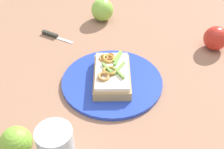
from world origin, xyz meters
name	(u,v)px	position (x,y,z in m)	size (l,w,h in m)	color
ground_plane	(112,83)	(0.00, 0.00, 0.00)	(2.00, 2.00, 0.00)	#996A51
plate	(112,82)	(0.00, 0.00, 0.01)	(0.27, 0.27, 0.01)	#2641BA
sandwich	(112,74)	(0.00, 0.00, 0.03)	(0.19, 0.17, 0.05)	tan
apple_0	(16,142)	(-0.29, 0.05, 0.03)	(0.07, 0.07, 0.07)	#7AB034
apple_1	(102,10)	(0.26, 0.21, 0.04)	(0.08, 0.08, 0.08)	#87BE41
apple_2	(216,38)	(0.31, -0.18, 0.04)	(0.07, 0.07, 0.07)	red
drinking_glass	(57,149)	(-0.27, -0.05, 0.05)	(0.07, 0.07, 0.11)	silver
knife	(53,36)	(0.08, 0.29, 0.01)	(0.02, 0.12, 0.01)	silver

